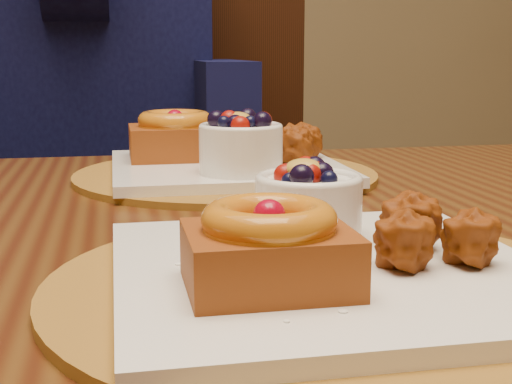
% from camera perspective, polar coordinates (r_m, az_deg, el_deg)
% --- Properties ---
extents(dining_table, '(1.60, 0.90, 0.76)m').
position_cam_1_polar(dining_table, '(0.71, 0.40, -8.13)').
color(dining_table, '#3A180A').
rests_on(dining_table, ground).
extents(place_setting_near, '(0.38, 0.38, 0.08)m').
position_cam_1_polar(place_setting_near, '(0.48, 5.43, -5.44)').
color(place_setting_near, brown).
rests_on(place_setting_near, dining_table).
extents(place_setting_far, '(0.38, 0.38, 0.09)m').
position_cam_1_polar(place_setting_far, '(0.89, -2.60, 2.80)').
color(place_setting_far, brown).
rests_on(place_setting_far, dining_table).
extents(chair_far, '(0.54, 0.54, 1.02)m').
position_cam_1_polar(chair_far, '(1.45, -5.24, -2.71)').
color(chair_far, black).
rests_on(chair_far, ground).
extents(diner, '(0.57, 0.54, 0.93)m').
position_cam_1_polar(diner, '(1.38, -14.01, 14.17)').
color(diner, black).
rests_on(diner, ground).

